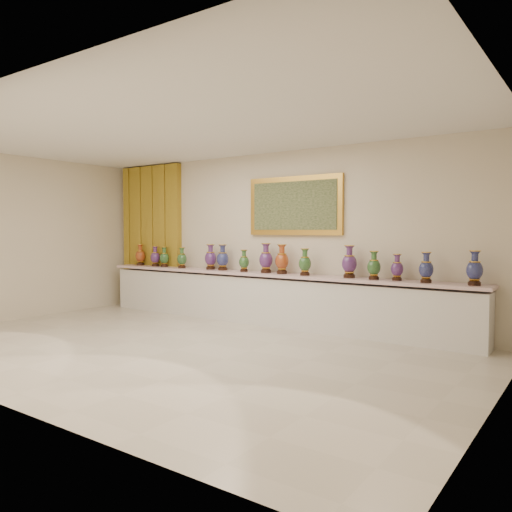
{
  "coord_description": "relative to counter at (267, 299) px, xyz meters",
  "views": [
    {
      "loc": [
        4.8,
        -4.89,
        1.64
      ],
      "look_at": [
        0.17,
        1.7,
        1.22
      ],
      "focal_mm": 35.0,
      "sensor_mm": 36.0,
      "label": 1
    }
  ],
  "objects": [
    {
      "name": "vase_12",
      "position": [
        2.3,
        0.02,
        0.64
      ],
      "size": [
        0.21,
        0.21,
        0.39
      ],
      "rotation": [
        0.0,
        0.0,
        0.16
      ],
      "color": "black",
      "rests_on": "counter"
    },
    {
      "name": "vase_10",
      "position": [
        1.55,
        -0.0,
        0.69
      ],
      "size": [
        0.24,
        0.24,
        0.51
      ],
      "rotation": [
        0.0,
        0.0,
        0.04
      ],
      "color": "black",
      "rests_on": "counter"
    },
    {
      "name": "vase_11",
      "position": [
        1.97,
        -0.05,
        0.66
      ],
      "size": [
        0.26,
        0.26,
        0.43
      ],
      "rotation": [
        0.0,
        0.0,
        0.4
      ],
      "color": "black",
      "rests_on": "counter"
    },
    {
      "name": "vase_7",
      "position": [
        -0.02,
        0.0,
        0.69
      ],
      "size": [
        0.25,
        0.25,
        0.51
      ],
      "rotation": [
        0.0,
        0.0,
        -0.07
      ],
      "color": "black",
      "rests_on": "counter"
    },
    {
      "name": "vase_3",
      "position": [
        -1.96,
        -0.04,
        0.65
      ],
      "size": [
        0.25,
        0.25,
        0.4
      ],
      "rotation": [
        0.0,
        0.0,
        0.42
      ],
      "color": "black",
      "rests_on": "counter"
    },
    {
      "name": "vase_0",
      "position": [
        -3.21,
        0.01,
        0.66
      ],
      "size": [
        0.26,
        0.26,
        0.45
      ],
      "rotation": [
        0.0,
        0.0,
        -0.32
      ],
      "color": "black",
      "rests_on": "counter"
    },
    {
      "name": "room",
      "position": [
        -2.47,
        0.17,
        1.15
      ],
      "size": [
        8.0,
        8.0,
        8.0
      ],
      "color": "beige",
      "rests_on": "ground"
    },
    {
      "name": "vase_2",
      "position": [
        -2.49,
        0.0,
        0.64
      ],
      "size": [
        0.24,
        0.24,
        0.4
      ],
      "rotation": [
        0.0,
        0.0,
        0.38
      ],
      "color": "black",
      "rests_on": "counter"
    },
    {
      "name": "ground",
      "position": [
        0.0,
        -2.27,
        -0.44
      ],
      "size": [
        8.0,
        8.0,
        0.0
      ],
      "primitive_type": "plane",
      "color": "beige",
      "rests_on": "ground"
    },
    {
      "name": "vase_14",
      "position": [
        3.38,
        -0.03,
        0.67
      ],
      "size": [
        0.23,
        0.23,
        0.47
      ],
      "rotation": [
        0.0,
        0.0,
        -0.04
      ],
      "color": "black",
      "rests_on": "counter"
    },
    {
      "name": "vase_5",
      "position": [
        -0.97,
        -0.01,
        0.68
      ],
      "size": [
        0.29,
        0.29,
        0.48
      ],
      "rotation": [
        0.0,
        0.0,
        -0.39
      ],
      "color": "black",
      "rests_on": "counter"
    },
    {
      "name": "vase_1",
      "position": [
        -2.73,
        -0.02,
        0.65
      ],
      "size": [
        0.25,
        0.25,
        0.42
      ],
      "rotation": [
        0.0,
        0.0,
        0.4
      ],
      "color": "black",
      "rests_on": "counter"
    },
    {
      "name": "vase_13",
      "position": [
        2.75,
        -0.06,
        0.66
      ],
      "size": [
        0.25,
        0.25,
        0.43
      ],
      "rotation": [
        0.0,
        0.0,
        0.29
      ],
      "color": "black",
      "rests_on": "counter"
    },
    {
      "name": "vase_9",
      "position": [
        0.79,
        -0.05,
        0.66
      ],
      "size": [
        0.21,
        0.21,
        0.44
      ],
      "rotation": [
        0.0,
        0.0,
        0.02
      ],
      "color": "black",
      "rests_on": "counter"
    },
    {
      "name": "vase_4",
      "position": [
        -1.28,
        0.02,
        0.68
      ],
      "size": [
        0.24,
        0.24,
        0.47
      ],
      "rotation": [
        0.0,
        0.0,
        -0.08
      ],
      "color": "black",
      "rests_on": "counter"
    },
    {
      "name": "vase_6",
      "position": [
        -0.46,
        -0.04,
        0.64
      ],
      "size": [
        0.19,
        0.19,
        0.39
      ],
      "rotation": [
        0.0,
        0.0,
        -0.07
      ],
      "color": "black",
      "rests_on": "counter"
    },
    {
      "name": "vase_8",
      "position": [
        0.32,
        -0.01,
        0.69
      ],
      "size": [
        0.24,
        0.24,
        0.5
      ],
      "rotation": [
        0.0,
        0.0,
        -0.05
      ],
      "color": "black",
      "rests_on": "counter"
    },
    {
      "name": "counter",
      "position": [
        0.0,
        0.0,
        0.0
      ],
      "size": [
        7.28,
        0.48,
        0.9
      ],
      "color": "white",
      "rests_on": "ground"
    }
  ]
}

